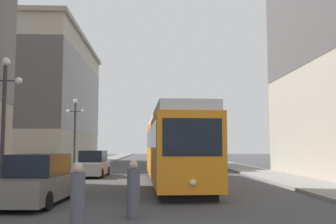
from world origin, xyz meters
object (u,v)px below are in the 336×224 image
parked_car_left_mid (39,181)px  parked_car_left_near (93,164)px  transit_bus (199,148)px  pedestrian_crossing_near (78,199)px  pedestrian_crossing_far (133,191)px  lamp_post_left_far (75,124)px  lamp_post_left_near (4,104)px  streetcar (173,147)px

parked_car_left_mid → parked_car_left_near: bearing=93.3°
transit_bus → pedestrian_crossing_near: 29.94m
pedestrian_crossing_far → parked_car_left_mid: bearing=-146.8°
parked_car_left_mid → pedestrian_crossing_near: size_ratio=2.92×
transit_bus → parked_car_left_near: bearing=-127.1°
parked_car_left_mid → lamp_post_left_far: lamp_post_left_far is taller
lamp_post_left_near → pedestrian_crossing_near: bearing=-54.0°
parked_car_left_mid → lamp_post_left_near: lamp_post_left_near is taller
streetcar → pedestrian_crossing_far: streetcar is taller
pedestrian_crossing_near → lamp_post_left_near: bearing=79.7°
transit_bus → pedestrian_crossing_near: size_ratio=7.74×
streetcar → pedestrian_crossing_near: 11.91m
parked_car_left_near → lamp_post_left_far: bearing=126.5°
streetcar → pedestrian_crossing_far: (-1.72, -9.94, -1.31)m
parked_car_left_near → lamp_post_left_near: lamp_post_left_near is taller
streetcar → lamp_post_left_near: size_ratio=2.69×
parked_car_left_near → pedestrian_crossing_near: bearing=-80.4°
parked_car_left_mid → lamp_post_left_far: size_ratio=0.86×
transit_bus → pedestrian_crossing_near: transit_bus is taller
parked_car_left_near → parked_car_left_mid: (0.00, -12.54, 0.00)m
pedestrian_crossing_near → lamp_post_left_near: (-4.21, 5.79, 3.06)m
streetcar → pedestrian_crossing_near: size_ratio=9.07×
transit_bus → pedestrian_crossing_near: (-6.72, -29.15, -1.17)m
parked_car_left_mid → lamp_post_left_near: bearing=148.5°
parked_car_left_mid → pedestrian_crossing_near: bearing=-59.4°
parked_car_left_mid → pedestrian_crossing_near: 5.03m
pedestrian_crossing_far → lamp_post_left_far: lamp_post_left_far is taller
transit_bus → parked_car_left_mid: size_ratio=2.65×
pedestrian_crossing_near → lamp_post_left_near: lamp_post_left_near is taller
pedestrian_crossing_near → pedestrian_crossing_far: size_ratio=0.99×
pedestrian_crossing_far → lamp_post_left_far: bearing=179.3°
streetcar → pedestrian_crossing_near: (-3.05, -11.43, -1.32)m
pedestrian_crossing_near → parked_car_left_mid: bearing=71.0°
pedestrian_crossing_near → pedestrian_crossing_far: (1.33, 1.49, 0.01)m
lamp_post_left_far → parked_car_left_near: bearing=-55.4°
streetcar → pedestrian_crossing_far: bearing=-102.1°
pedestrian_crossing_near → lamp_post_left_far: size_ratio=0.29×
parked_car_left_near → lamp_post_left_far: (-1.90, 2.75, 3.03)m
parked_car_left_mid → pedestrian_crossing_far: bearing=-35.9°
parked_car_left_near → parked_car_left_mid: bearing=-88.1°
streetcar → lamp_post_left_far: (-7.26, 8.32, 1.77)m
transit_bus → pedestrian_crossing_far: 28.20m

